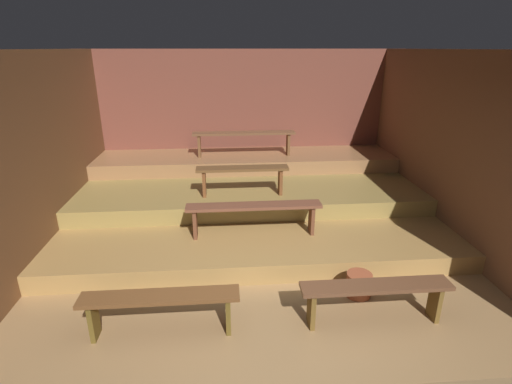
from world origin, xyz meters
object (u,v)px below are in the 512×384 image
(bench_floor_left, at_px, (160,303))
(bench_floor_right, at_px, (375,292))
(bench_lower_center, at_px, (254,210))
(pail_floor, at_px, (359,284))
(bench_upper_center, at_px, (244,137))
(bench_middle_center, at_px, (242,173))

(bench_floor_left, distance_m, bench_floor_right, 2.23)
(bench_floor_left, xyz_separation_m, bench_lower_center, (1.08, 1.66, 0.27))
(pail_floor, bearing_deg, bench_floor_left, -167.81)
(bench_floor_right, relative_size, bench_lower_center, 0.84)
(bench_upper_center, bearing_deg, pail_floor, -72.15)
(bench_floor_left, xyz_separation_m, bench_middle_center, (0.97, 2.61, 0.52))
(bench_floor_left, xyz_separation_m, pail_floor, (2.23, 0.48, -0.23))
(bench_floor_left, relative_size, pail_floor, 5.36)
(bench_floor_left, distance_m, bench_lower_center, 2.00)
(bench_lower_center, height_order, bench_upper_center, bench_upper_center)
(pail_floor, bearing_deg, bench_upper_center, 107.85)
(bench_middle_center, bearing_deg, bench_floor_left, -110.37)
(pail_floor, bearing_deg, bench_floor_right, -90.39)
(bench_floor_right, xyz_separation_m, bench_lower_center, (-1.15, 1.66, 0.27))
(bench_floor_right, distance_m, bench_middle_center, 2.94)
(bench_floor_right, xyz_separation_m, bench_upper_center, (-1.15, 4.08, 0.80))
(bench_middle_center, xyz_separation_m, bench_upper_center, (0.11, 1.47, 0.28))
(bench_upper_center, bearing_deg, bench_floor_left, -104.79)
(bench_floor_left, bearing_deg, bench_upper_center, 75.21)
(bench_lower_center, distance_m, pail_floor, 1.73)
(bench_floor_left, height_order, bench_floor_right, same)
(bench_upper_center, relative_size, pail_floor, 6.64)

